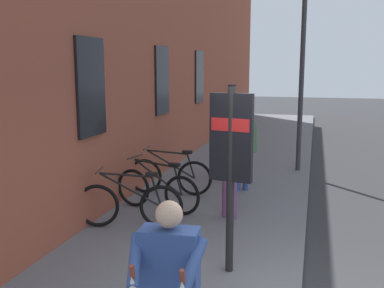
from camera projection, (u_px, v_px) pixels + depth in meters
The scene contains 12 objects.
ground at pixel (354, 186), 10.27m from camera, with size 60.00×60.00×0.00m, color #2D2D30.
sidewalk_pavement at pixel (248, 160), 12.88m from camera, with size 24.00×3.50×0.12m, color slate.
station_facade at pixel (189, 27), 13.69m from camera, with size 22.00×0.65×7.86m.
bicycle_far_end at pixel (130, 204), 7.27m from camera, with size 0.57×1.74×0.97m.
bicycle_by_door at pixel (157, 190), 8.12m from camera, with size 0.57×1.74×0.97m.
bicycle_leaning_wall at pixel (170, 176), 9.17m from camera, with size 0.48×1.77×0.97m.
transit_info_sign at pixel (231, 150), 5.51m from camera, with size 0.18×0.56×2.40m.
pedestrian_crossing_street at pixel (224, 139), 10.33m from camera, with size 0.53×0.41×1.54m.
pedestrian_near_bus at pixel (243, 143), 9.35m from camera, with size 0.41×0.60×1.69m.
pedestrian_by_facade at pixel (230, 161), 7.62m from camera, with size 0.43×0.58×1.67m.
tourist_with_hotdogs at pixel (169, 277), 3.48m from camera, with size 0.57×0.62×1.61m.
street_lamp at pixel (303, 52), 10.84m from camera, with size 0.28×0.28×4.97m.
Camera 1 is at (-4.58, -0.05, 2.74)m, focal length 41.65 mm.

